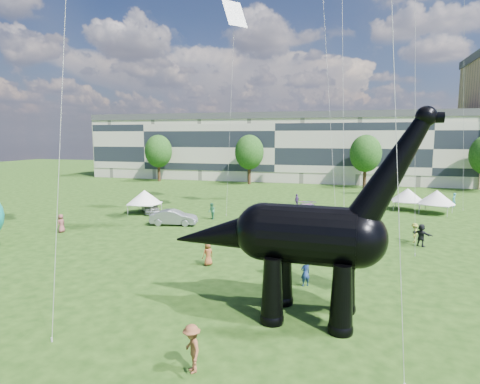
# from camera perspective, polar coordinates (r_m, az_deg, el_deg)

# --- Properties ---
(ground) EXTENTS (220.00, 220.00, 0.00)m
(ground) POSITION_cam_1_polar(r_m,az_deg,el_deg) (20.01, -3.09, -17.62)
(ground) COLOR #16330C
(ground) RESTS_ON ground
(terrace_row) EXTENTS (78.00, 11.00, 12.00)m
(terrace_row) POSITION_cam_1_polar(r_m,az_deg,el_deg) (80.33, 5.71, 6.01)
(terrace_row) COLOR beige
(terrace_row) RESTS_ON ground
(tree_far_left) EXTENTS (5.20, 5.20, 9.44)m
(tree_far_left) POSITION_cam_1_polar(r_m,az_deg,el_deg) (78.76, -11.53, 6.07)
(tree_far_left) COLOR #382314
(tree_far_left) RESTS_ON ground
(tree_mid_left) EXTENTS (5.20, 5.20, 9.44)m
(tree_mid_left) POSITION_cam_1_polar(r_m,az_deg,el_deg) (72.36, 1.34, 6.08)
(tree_mid_left) COLOR #382314
(tree_mid_left) RESTS_ON ground
(tree_mid_right) EXTENTS (5.20, 5.20, 9.44)m
(tree_mid_right) POSITION_cam_1_polar(r_m,az_deg,el_deg) (70.16, 17.45, 5.66)
(tree_mid_right) COLOR #382314
(tree_mid_right) RESTS_ON ground
(dinosaur_sculpture) EXTENTS (12.55, 3.58, 10.27)m
(dinosaur_sculpture) POSITION_cam_1_polar(r_m,az_deg,el_deg) (19.27, 8.42, -6.44)
(dinosaur_sculpture) COLOR black
(dinosaur_sculpture) RESTS_ON ground
(car_silver) EXTENTS (3.82, 4.48, 1.45)m
(car_silver) POSITION_cam_1_polar(r_m,az_deg,el_deg) (46.67, -12.62, -2.02)
(car_silver) COLOR #AFAFB4
(car_silver) RESTS_ON ground
(car_grey) EXTENTS (4.75, 2.38, 1.49)m
(car_grey) POSITION_cam_1_polar(r_m,az_deg,el_deg) (39.83, -9.41, -3.59)
(car_grey) COLOR gray
(car_grey) RESTS_ON ground
(car_white) EXTENTS (6.22, 3.82, 1.61)m
(car_white) POSITION_cam_1_polar(r_m,az_deg,el_deg) (40.49, 12.88, -3.42)
(car_white) COLOR silver
(car_white) RESTS_ON ground
(car_dark) EXTENTS (2.68, 5.69, 1.60)m
(car_dark) POSITION_cam_1_polar(r_m,az_deg,el_deg) (42.18, 9.47, -2.87)
(car_dark) COLOR #595960
(car_dark) RESTS_ON ground
(gazebo_near) EXTENTS (5.01, 5.01, 2.69)m
(gazebo_near) POSITION_cam_1_polar(r_m,az_deg,el_deg) (49.86, 26.18, -0.66)
(gazebo_near) COLOR silver
(gazebo_near) RESTS_ON ground
(gazebo_far) EXTENTS (4.35, 4.35, 2.59)m
(gazebo_far) POSITION_cam_1_polar(r_m,az_deg,el_deg) (50.94, 22.72, -0.37)
(gazebo_far) COLOR silver
(gazebo_far) RESTS_ON ground
(gazebo_left) EXTENTS (4.04, 4.04, 2.65)m
(gazebo_left) POSITION_cam_1_polar(r_m,az_deg,el_deg) (46.31, -13.41, -0.69)
(gazebo_left) COLOR white
(gazebo_left) RESTS_ON ground
(visitors) EXTENTS (37.94, 41.94, 1.82)m
(visitors) POSITION_cam_1_polar(r_m,az_deg,el_deg) (32.48, 8.33, -5.99)
(visitors) COLOR #327F56
(visitors) RESTS_ON ground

